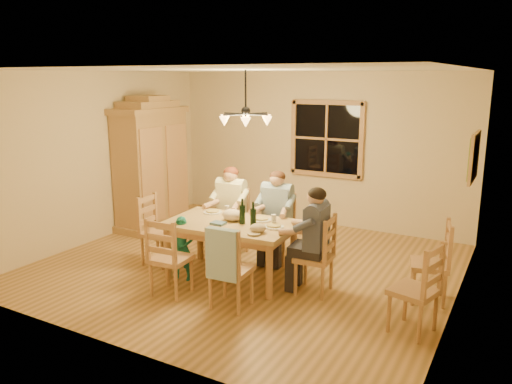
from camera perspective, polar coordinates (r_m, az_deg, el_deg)
The scene contains 33 objects.
floor at distance 7.14m, azimuth -1.10°, elevation -8.41°, with size 5.50×5.50×0.00m, color olive.
ceiling at distance 6.65m, azimuth -1.21°, elevation 13.80°, with size 5.50×5.00×0.02m, color white.
wall_back at distance 8.99m, azimuth 6.92°, elevation 4.88°, with size 5.50×0.02×2.70m, color beige.
wall_left at distance 8.47m, azimuth -17.49°, elevation 3.87°, with size 0.02×5.00×2.70m, color beige.
wall_right at distance 5.91m, azimuth 22.56°, elevation -0.30°, with size 0.02×5.00×2.70m, color beige.
window at distance 8.86m, azimuth 8.07°, elevation 6.03°, with size 1.30×0.06×1.30m.
painting at distance 7.05m, azimuth 23.63°, elevation 3.69°, with size 0.06×0.78×0.64m.
chandelier at distance 6.67m, azimuth -1.18°, elevation 8.45°, with size 0.77×0.68×0.71m.
armoire at distance 8.91m, azimuth -11.85°, elevation 2.72°, with size 0.66×1.40×2.30m.
dining_table at distance 6.56m, azimuth -2.89°, elevation -4.33°, with size 1.72×1.12×0.76m.
chair_far_left at distance 7.51m, azimuth -2.85°, elevation -4.88°, with size 0.47×0.45×0.99m.
chair_far_right at distance 7.21m, azimuth 2.35°, elevation -5.65°, with size 0.47×0.45×0.99m.
chair_near_left at distance 6.25m, azimuth -9.66°, elevation -8.82°, with size 0.47×0.45×0.99m.
chair_near_right at distance 5.85m, azimuth -2.85°, elevation -10.23°, with size 0.47×0.45×0.99m.
chair_end_left at distance 7.25m, azimuth -10.95°, elevation -5.76°, with size 0.45×0.47×0.99m.
chair_end_right at distance 6.25m, azimuth 6.62°, elevation -8.74°, with size 0.45×0.47×0.99m.
adult_woman at distance 7.36m, azimuth -2.90°, elevation -0.90°, with size 0.41×0.45×0.87m.
adult_plaid_man at distance 7.05m, azimuth 2.39°, elevation -1.51°, with size 0.41×0.45×0.87m.
adult_slate_man at distance 6.07m, azimuth 6.76°, elevation -4.01°, with size 0.45×0.41×0.87m.
towel at distance 5.55m, azimuth -3.82°, elevation -7.15°, with size 0.38×0.10×0.58m, color #92B1C6.
wine_bottle_a at distance 6.42m, azimuth -1.58°, elevation -2.20°, with size 0.08×0.08×0.33m, color black.
wine_bottle_b at distance 6.25m, azimuth -0.32°, elevation -2.61°, with size 0.08×0.08×0.33m, color black.
plate_woman at distance 6.97m, azimuth -4.97°, elevation -2.33°, with size 0.26×0.26×0.02m, color white.
plate_plaid at distance 6.59m, azimuth 0.62°, elevation -3.20°, with size 0.26×0.26×0.02m, color white.
plate_slate at distance 6.29m, azimuth 2.04°, elevation -3.99°, with size 0.26×0.26×0.02m, color white.
wine_glass_a at distance 6.81m, azimuth -3.32°, elevation -2.14°, with size 0.06×0.06×0.14m, color silver.
wine_glass_b at distance 6.38m, azimuth 2.04°, elevation -3.19°, with size 0.06×0.06×0.14m, color silver.
cap at distance 6.08m, azimuth 0.22°, elevation -4.13°, with size 0.20×0.20×0.11m, color tan.
napkin at distance 6.43m, azimuth -4.33°, elevation -3.58°, with size 0.18×0.14×0.03m, color slate.
cloth_bundle at distance 6.57m, azimuth -2.71°, elevation -2.64°, with size 0.28×0.22×0.15m, color beige.
child at distance 6.61m, azimuth -8.43°, elevation -6.42°, with size 0.31×0.20×0.85m, color #186C62.
chair_spare_front at distance 5.55m, azimuth 17.47°, elevation -12.16°, with size 0.52×0.53×0.99m.
chair_spare_back at distance 6.32m, azimuth 19.09°, elevation -9.13°, with size 0.51×0.53×0.99m.
Camera 1 is at (3.35, -5.74, 2.61)m, focal length 35.00 mm.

